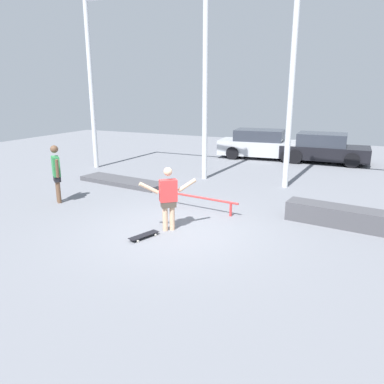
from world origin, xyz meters
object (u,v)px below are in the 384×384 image
at_px(skateboarder, 168,196).
at_px(manual_pad, 122,181).
at_px(grind_rail, 199,199).
at_px(parked_car_black, 324,148).
at_px(skateboard, 144,235).
at_px(grind_box, 342,217).
at_px(parked_car_silver, 261,145).
at_px(bystander, 56,171).

height_order(skateboarder, manual_pad, skateboarder).
xyz_separation_m(skateboarder, grind_rail, (0.02, 1.78, -0.55)).
distance_m(skateboarder, parked_car_black, 11.31).
xyz_separation_m(skateboard, manual_pad, (-3.56, 4.18, 0.02)).
bearing_deg(grind_box, parked_car_black, 99.15).
bearing_deg(skateboard, skateboarder, -4.05).
height_order(skateboarder, grind_box, skateboarder).
bearing_deg(parked_car_silver, bystander, -115.17).
height_order(skateboard, grind_box, grind_box).
relative_size(skateboarder, grind_rail, 0.64).
distance_m(manual_pad, parked_car_black, 9.85).
xyz_separation_m(grind_rail, parked_car_black, (2.42, 9.26, 0.34)).
bearing_deg(grind_rail, parked_car_silver, 93.58).
xyz_separation_m(grind_box, manual_pad, (-7.72, 1.35, -0.17)).
height_order(skateboard, manual_pad, manual_pad).
bearing_deg(grind_box, skateboarder, -151.22).
bearing_deg(manual_pad, skateboarder, -42.14).
bearing_deg(manual_pad, skateboard, -49.61).
bearing_deg(skateboarder, manual_pad, 96.35).
distance_m(grind_box, grind_rail, 3.87).
distance_m(grind_box, manual_pad, 7.84).
distance_m(skateboarder, grind_box, 4.47).
relative_size(grind_box, parked_car_silver, 0.62).
xyz_separation_m(skateboarder, manual_pad, (-3.85, 3.48, -0.80)).
bearing_deg(bystander, manual_pad, -59.46).
bearing_deg(parked_car_silver, grind_box, -68.71).
bearing_deg(parked_car_silver, skateboard, -94.16).
height_order(skateboard, parked_car_silver, parked_car_silver).
xyz_separation_m(skateboard, grind_box, (4.17, 2.83, 0.19)).
bearing_deg(parked_car_silver, manual_pad, -119.34).
height_order(grind_box, grind_rail, grind_box).
relative_size(grind_box, manual_pad, 0.81).
xyz_separation_m(grind_rail, parked_car_silver, (-0.57, 9.14, 0.36)).
bearing_deg(parked_car_black, bystander, -124.71).
height_order(grind_box, bystander, bystander).
xyz_separation_m(skateboard, parked_car_black, (2.73, 11.74, 0.60)).
distance_m(skateboarder, bystander, 4.28).
bearing_deg(grind_rail, grind_box, 5.13).
bearing_deg(skateboarder, skateboard, -154.08).
xyz_separation_m(skateboard, parked_car_silver, (-0.26, 11.62, 0.63)).
distance_m(skateboarder, skateboard, 1.11).
xyz_separation_m(skateboarder, skateboard, (-0.29, -0.70, -0.81)).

